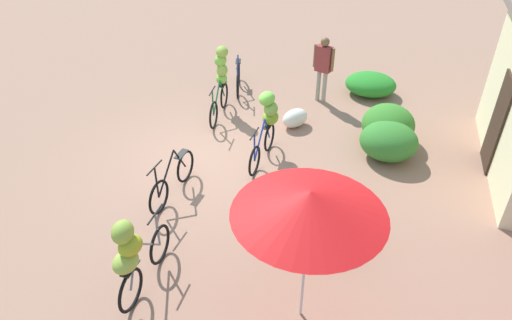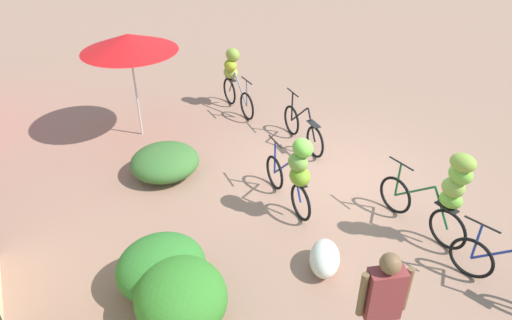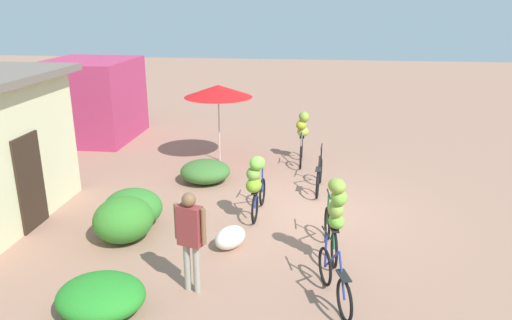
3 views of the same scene
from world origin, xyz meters
name	(u,v)px [view 1 (image 1 of 3)]	position (x,y,z in m)	size (l,w,h in m)	color
ground_plane	(207,159)	(0.00, 0.00, 0.00)	(60.00, 60.00, 0.00)	#9F725D
hedge_bush_front_left	(371,84)	(-4.22, 3.14, 0.29)	(1.19, 1.36, 0.58)	#288728
hedge_bush_front_right	(388,125)	(-1.84, 3.70, 0.44)	(1.24, 1.18, 0.88)	#377E29
hedge_bush_mid	(389,141)	(-1.18, 3.76, 0.40)	(1.14, 1.24, 0.80)	#347B2D
hedge_bush_by_door	(324,220)	(1.58, 2.82, 0.29)	(1.27, 1.31, 0.58)	#3C6E2F
market_umbrella	(310,203)	(3.39, 2.79, 2.10)	(1.97, 1.97, 2.27)	beige
bicycle_leftmost	(238,78)	(-3.45, -0.39, 0.36)	(1.59, 0.51, 0.97)	black
bicycle_near_pile	(221,77)	(-2.17, -0.41, 0.95)	(1.73, 0.42, 1.67)	black
bicycle_center_loaded	(267,120)	(-0.55, 1.21, 0.86)	(1.63, 0.47, 1.46)	black
bicycle_by_shop	(172,180)	(1.35, -0.15, 0.37)	(1.71, 0.20, 1.02)	black
bicycle_rightmost	(133,253)	(3.70, 0.36, 0.85)	(1.63, 0.45, 1.48)	black
produce_sack	(295,118)	(-1.93, 1.54, 0.22)	(0.70, 0.44, 0.44)	silver
person_vendor	(323,63)	(-3.45, 1.91, 1.07)	(0.32, 0.55, 1.74)	gray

